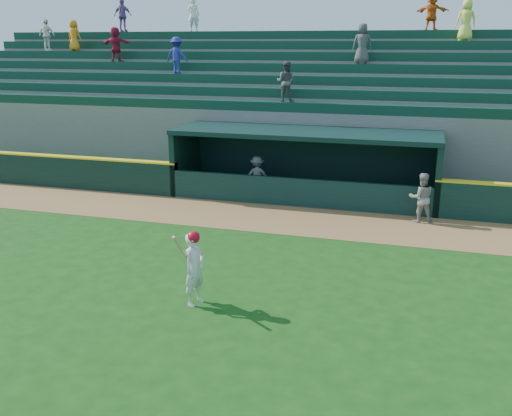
% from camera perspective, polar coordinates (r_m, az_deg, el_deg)
% --- Properties ---
extents(ground, '(120.00, 120.00, 0.00)m').
position_cam_1_polar(ground, '(13.84, -1.90, -6.95)').
color(ground, '#144210').
rests_on(ground, ground).
extents(warning_track, '(40.00, 3.00, 0.01)m').
position_cam_1_polar(warning_track, '(18.27, 2.95, -1.14)').
color(warning_track, olive).
rests_on(warning_track, ground).
extents(field_wall_left, '(15.50, 0.30, 1.20)m').
position_cam_1_polar(field_wall_left, '(25.22, -24.24, 3.68)').
color(field_wall_left, black).
rests_on(field_wall_left, ground).
extents(dugout_player_front, '(0.89, 0.76, 1.57)m').
position_cam_1_polar(dugout_player_front, '(18.54, 16.20, 1.00)').
color(dugout_player_front, gray).
rests_on(dugout_player_front, ground).
extents(dugout_player_inside, '(1.03, 0.74, 1.45)m').
position_cam_1_polar(dugout_player_inside, '(21.11, 0.12, 3.27)').
color(dugout_player_inside, gray).
rests_on(dugout_player_inside, ground).
extents(dugout, '(9.40, 2.80, 2.46)m').
position_cam_1_polar(dugout, '(20.88, 5.04, 4.85)').
color(dugout, slate).
rests_on(dugout, ground).
extents(stands, '(34.50, 6.25, 7.52)m').
position_cam_1_polar(stands, '(25.15, 7.22, 9.13)').
color(stands, slate).
rests_on(stands, ground).
extents(batter_at_plate, '(0.56, 0.80, 1.67)m').
position_cam_1_polar(batter_at_plate, '(12.27, -6.18, -5.93)').
color(batter_at_plate, silver).
rests_on(batter_at_plate, ground).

